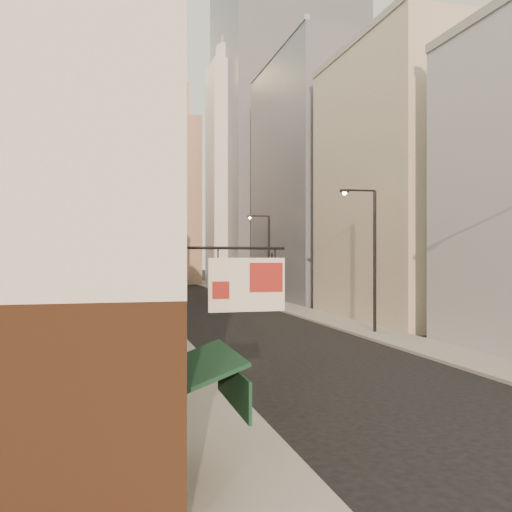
{
  "coord_description": "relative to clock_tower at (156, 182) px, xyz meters",
  "views": [
    {
      "loc": [
        -9.27,
        -8.3,
        4.74
      ],
      "look_at": [
        -2.03,
        19.31,
        4.73
      ],
      "focal_mm": 40.0,
      "sensor_mm": 36.0,
      "label": 1
    }
  ],
  "objects": [
    {
      "name": "traffic_light_right",
      "position": [
        7.52,
        -46.3,
        -13.68
      ],
      "size": [
        0.9,
        0.9,
        5.0
      ],
      "rotation": [
        0.0,
        0.0,
        3.53
      ],
      "color": "black",
      "rests_on": "ground"
    },
    {
      "name": "sidewalk_left",
      "position": [
        -5.5,
        -37.0,
        -17.56
      ],
      "size": [
        3.0,
        140.0,
        0.15
      ],
      "primitive_type": "cube",
      "color": "gray",
      "rests_on": "ground"
    },
    {
      "name": "traffic_light_left",
      "position": [
        -5.73,
        -48.78,
        -14.2
      ],
      "size": [
        0.54,
        0.42,
        5.0
      ],
      "rotation": [
        0.0,
        0.0,
        2.99
      ],
      "color": "black",
      "rests_on": "ground"
    },
    {
      "name": "right_bldg_beige",
      "position": [
        13.0,
        -62.0,
        -7.63
      ],
      "size": [
        8.0,
        16.0,
        20.0
      ],
      "primitive_type": "cube",
      "color": "tan",
      "rests_on": "ground"
    },
    {
      "name": "left_bldg_tan",
      "position": [
        -11.0,
        -32.0,
        -9.13
      ],
      "size": [
        8.0,
        18.0,
        17.0
      ],
      "primitive_type": "cube",
      "color": "#916F53",
      "rests_on": "ground"
    },
    {
      "name": "right_bldg_wingrid",
      "position": [
        13.0,
        -42.0,
        -4.63
      ],
      "size": [
        8.0,
        20.0,
        26.0
      ],
      "primitive_type": "cube",
      "color": "gray",
      "rests_on": "ground"
    },
    {
      "name": "near_building_left",
      "position": [
        -9.99,
        -83.0,
        -11.61
      ],
      "size": [
        8.3,
        23.04,
        12.3
      ],
      "color": "brown",
      "rests_on": "ground"
    },
    {
      "name": "left_bldg_grey",
      "position": [
        -11.0,
        -50.0,
        -7.63
      ],
      "size": [
        8.0,
        16.0,
        20.0
      ],
      "primitive_type": "cube",
      "color": "#A2A2A7",
      "rests_on": "ground"
    },
    {
      "name": "streetlamp_mid",
      "position": [
        7.2,
        -68.8,
        -12.65
      ],
      "size": [
        2.29,
        0.33,
        8.73
      ],
      "rotation": [
        0.0,
        0.0,
        -0.06
      ],
      "color": "black",
      "rests_on": "ground"
    },
    {
      "name": "sidewalk_right",
      "position": [
        7.5,
        -37.0,
        -17.56
      ],
      "size": [
        3.0,
        140.0,
        0.15
      ],
      "primitive_type": "cube",
      "color": "gray",
      "rests_on": "ground"
    },
    {
      "name": "highrise",
      "position": [
        19.0,
        -14.0,
        8.02
      ],
      "size": [
        21.0,
        23.0,
        51.2
      ],
      "color": "gray",
      "rests_on": "ground"
    },
    {
      "name": "left_bldg_wingrid",
      "position": [
        -11.0,
        -12.0,
        -5.63
      ],
      "size": [
        8.0,
        20.0,
        24.0
      ],
      "primitive_type": "cube",
      "color": "gray",
      "rests_on": "ground"
    },
    {
      "name": "clock_tower",
      "position": [
        0.0,
        0.0,
        0.0
      ],
      "size": [
        14.0,
        14.0,
        44.9
      ],
      "color": "#916F53",
      "rests_on": "ground"
    },
    {
      "name": "white_tower",
      "position": [
        11.0,
        -14.0,
        0.97
      ],
      "size": [
        8.0,
        8.0,
        41.5
      ],
      "color": "silver",
      "rests_on": "ground"
    },
    {
      "name": "left_bldg_beige",
      "position": [
        -11.0,
        -66.0,
        -9.63
      ],
      "size": [
        8.0,
        12.0,
        16.0
      ],
      "primitive_type": "cube",
      "color": "tan",
      "rests_on": "ground"
    },
    {
      "name": "streetlamp_far",
      "position": [
        7.45,
        -44.62,
        -12.59
      ],
      "size": [
        2.31,
        0.42,
        8.83
      ],
      "rotation": [
        0.0,
        0.0,
        -0.1
      ],
      "color": "black",
      "rests_on": "ground"
    }
  ]
}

